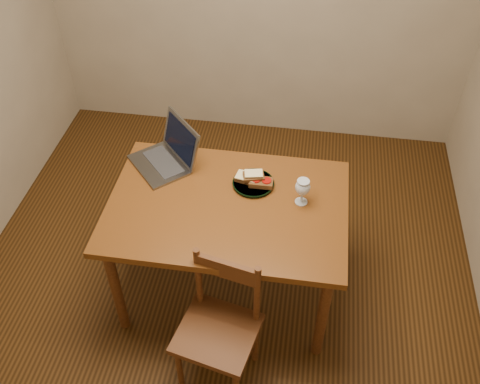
# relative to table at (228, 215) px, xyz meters

# --- Properties ---
(floor) EXTENTS (3.20, 3.20, 0.02)m
(floor) POSITION_rel_table_xyz_m (-0.05, 0.12, -0.66)
(floor) COLOR black
(floor) RESTS_ON ground
(table) EXTENTS (1.30, 0.90, 0.74)m
(table) POSITION_rel_table_xyz_m (0.00, 0.00, 0.00)
(table) COLOR #57320E
(table) RESTS_ON floor
(chair) EXTENTS (0.46, 0.44, 0.42)m
(chair) POSITION_rel_table_xyz_m (0.05, -0.57, -0.20)
(chair) COLOR #3B1E0C
(chair) RESTS_ON floor
(plate) EXTENTS (0.24, 0.24, 0.02)m
(plate) POSITION_rel_table_xyz_m (0.12, 0.17, 0.10)
(plate) COLOR black
(plate) RESTS_ON table
(sandwich_cheese) EXTENTS (0.14, 0.10, 0.04)m
(sandwich_cheese) POSITION_rel_table_xyz_m (0.08, 0.18, 0.13)
(sandwich_cheese) COLOR #381E0C
(sandwich_cheese) RESTS_ON plate
(sandwich_tomato) EXTENTS (0.13, 0.08, 0.04)m
(sandwich_tomato) POSITION_rel_table_xyz_m (0.16, 0.16, 0.13)
(sandwich_tomato) COLOR #381E0C
(sandwich_tomato) RESTS_ON plate
(sandwich_top) EXTENTS (0.13, 0.10, 0.04)m
(sandwich_top) POSITION_rel_table_xyz_m (0.12, 0.18, 0.15)
(sandwich_top) COLOR #381E0C
(sandwich_top) RESTS_ON plate
(milk_glass) EXTENTS (0.08, 0.08, 0.16)m
(milk_glass) POSITION_rel_table_xyz_m (0.40, 0.08, 0.17)
(milk_glass) COLOR white
(milk_glass) RESTS_ON table
(laptop) EXTENTS (0.47, 0.47, 0.25)m
(laptop) POSITION_rel_table_xyz_m (-0.39, 0.30, 0.15)
(laptop) COLOR slate
(laptop) RESTS_ON table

